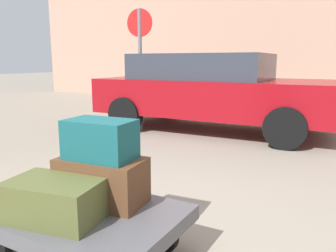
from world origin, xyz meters
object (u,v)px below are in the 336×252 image
object	(u,v)px
no_parking_sign	(140,56)
duffel_bag_teal_topmost_pile	(100,139)
luggage_cart	(80,218)
suitcase_olive_rear_right	(55,200)
parked_car	(211,90)
duffel_bag_brown_center	(102,180)

from	to	relation	value
no_parking_sign	duffel_bag_teal_topmost_pile	bearing A→B (deg)	-59.99
duffel_bag_teal_topmost_pile	luggage_cart	bearing A→B (deg)	-118.32
suitcase_olive_rear_right	luggage_cart	bearing A→B (deg)	74.86
luggage_cart	parked_car	size ratio (longest dim) A/B	0.31
duffel_bag_brown_center	duffel_bag_teal_topmost_pile	distance (m)	0.29
duffel_bag_brown_center	parked_car	bearing A→B (deg)	95.72
duffel_bag_teal_topmost_pile	parked_car	xyz separation A→B (m)	(-0.93, 4.25, -0.02)
duffel_bag_teal_topmost_pile	parked_car	bearing A→B (deg)	97.57
luggage_cart	no_parking_sign	bearing A→B (deg)	118.18
duffel_bag_brown_center	suitcase_olive_rear_right	distance (m)	0.35
duffel_bag_teal_topmost_pile	parked_car	size ratio (longest dim) A/B	0.10
suitcase_olive_rear_right	duffel_bag_teal_topmost_pile	xyz separation A→B (m)	(0.08, 0.34, 0.32)
parked_car	duffel_bag_teal_topmost_pile	bearing A→B (deg)	-77.68
parked_car	suitcase_olive_rear_right	bearing A→B (deg)	-79.56
luggage_cart	duffel_bag_brown_center	distance (m)	0.28
luggage_cart	duffel_bag_teal_topmost_pile	world-z (taller)	duffel_bag_teal_topmost_pile
suitcase_olive_rear_right	no_parking_sign	distance (m)	4.53
luggage_cart	no_parking_sign	xyz separation A→B (m)	(-2.02, 3.78, 1.11)
parked_car	no_parking_sign	xyz separation A→B (m)	(-1.16, -0.63, 0.62)
duffel_bag_brown_center	duffel_bag_teal_topmost_pile	size ratio (longest dim) A/B	1.29
duffel_bag_brown_center	suitcase_olive_rear_right	world-z (taller)	duffel_bag_brown_center
duffel_bag_brown_center	parked_car	distance (m)	4.36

